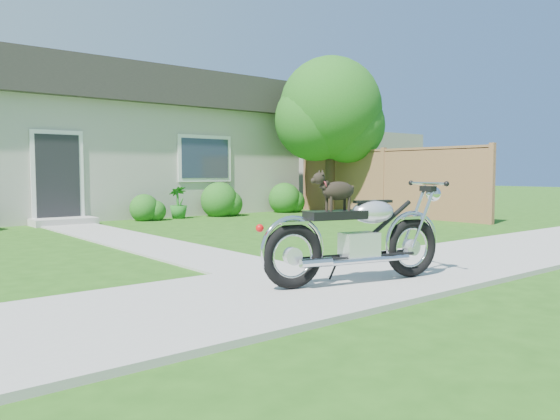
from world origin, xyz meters
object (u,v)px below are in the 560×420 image
object	(u,v)px
fence	(383,182)
tree_far	(335,119)
tree_near	(335,113)
motorcycle_with_dog	(359,235)
potted_plant_right	(178,202)
house	(78,140)

from	to	relation	value
fence	tree_far	world-z (taller)	tree_far
fence	tree_near	size ratio (longest dim) A/B	1.45
tree_far	tree_near	bearing A→B (deg)	-134.05
motorcycle_with_dog	tree_near	bearing A→B (deg)	60.41
tree_far	potted_plant_right	bearing A→B (deg)	-173.37
motorcycle_with_dog	tree_far	bearing A→B (deg)	60.19
tree_near	potted_plant_right	world-z (taller)	tree_near
house	tree_far	xyz separation A→B (m)	(7.87, -2.69, 0.87)
tree_near	potted_plant_right	xyz separation A→B (m)	(-4.41, 1.36, -2.50)
tree_near	motorcycle_with_dog	size ratio (longest dim) A/B	2.08
fence	potted_plant_right	size ratio (longest dim) A/B	7.83
potted_plant_right	motorcycle_with_dog	xyz separation A→B (m)	(-2.60, -8.85, 0.13)
fence	potted_plant_right	bearing A→B (deg)	150.14
house	motorcycle_with_dog	world-z (taller)	house
tree_near	tree_far	distance (m)	2.94
house	tree_near	bearing A→B (deg)	-39.50
tree_near	motorcycle_with_dog	bearing A→B (deg)	-133.09
house	motorcycle_with_dog	size ratio (longest dim) A/B	5.75
fence	tree_near	distance (m)	2.50
tree_far	motorcycle_with_dog	bearing A→B (deg)	-133.31
fence	tree_far	bearing A→B (deg)	66.11
tree_near	tree_far	size ratio (longest dim) A/B	0.97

